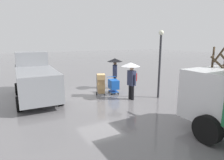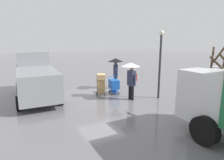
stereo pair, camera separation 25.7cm
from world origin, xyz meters
name	(u,v)px [view 1 (the left image)]	position (x,y,z in m)	size (l,w,h in m)	color
ground_plane	(99,94)	(0.00, 0.00, 0.00)	(90.00, 90.00, 0.00)	slate
cargo_van_parked_right	(35,78)	(3.51, -1.12, 1.18)	(2.38, 5.42, 2.60)	gray
shopping_cart_vendor	(114,85)	(-0.89, 0.21, 0.57)	(0.70, 0.91, 1.02)	#1951B2
hand_dolly_boxes	(101,84)	(0.09, 0.41, 0.79)	(0.71, 0.83, 1.35)	#515156
pedestrian_pink_side	(115,66)	(-1.59, -0.81, 1.58)	(1.04, 1.04, 2.15)	black
pedestrian_black_side	(131,72)	(-1.15, 1.73, 1.57)	(1.04, 1.04, 2.15)	black
bare_tree_near	(224,82)	(-2.59, 6.09, 1.69)	(1.30, 1.22, 3.40)	#423323
street_lamp	(160,57)	(-2.74, 2.27, 2.37)	(0.28, 0.28, 3.86)	#2D2D33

